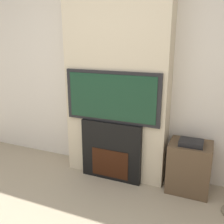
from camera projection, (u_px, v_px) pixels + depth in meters
name	position (u px, v px, depth m)	size (l,w,h in m)	color
wall_back	(122.00, 67.00, 3.10)	(6.00, 0.06, 2.70)	silver
chimney_breast	(117.00, 69.00, 2.94)	(1.26, 0.31, 2.70)	beige
fireplace	(112.00, 150.00, 3.07)	(0.76, 0.15, 0.74)	black
television	(112.00, 97.00, 2.88)	(1.16, 0.07, 0.61)	black
media_stand	(189.00, 166.00, 2.84)	(0.46, 0.38, 0.63)	brown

